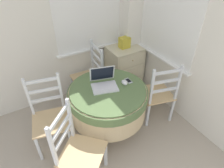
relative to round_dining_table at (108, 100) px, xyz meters
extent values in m
cube|color=white|center=(0.28, 1.07, 0.94)|extent=(1.10, 0.01, 1.42)
cube|color=white|center=(0.28, 1.04, 0.22)|extent=(1.18, 0.07, 0.02)
cube|color=white|center=(1.10, 0.25, 0.94)|extent=(0.01, 1.10, 1.42)
cube|color=white|center=(1.08, 0.25, 0.22)|extent=(0.07, 1.18, 0.02)
cube|color=white|center=(0.97, 0.94, 0.73)|extent=(0.28, 0.28, 2.55)
cylinder|color=#4C3D2D|center=(0.00, 0.00, -0.53)|extent=(0.36, 0.36, 0.03)
cylinder|color=#4C3D2D|center=(0.00, 0.00, -0.18)|extent=(0.11, 0.11, 0.68)
cylinder|color=#CCB284|center=(0.00, 0.00, -0.03)|extent=(1.00, 1.00, 0.39)
cylinder|color=#567042|center=(0.00, 0.00, 0.11)|extent=(1.02, 1.02, 0.12)
cylinder|color=#567042|center=(0.00, 0.00, 0.17)|extent=(0.97, 0.97, 0.02)
cube|color=silver|center=(-0.02, 0.04, 0.19)|extent=(0.37, 0.31, 0.02)
cube|color=silver|center=(-0.02, 0.06, 0.20)|extent=(0.31, 0.21, 0.00)
cube|color=silver|center=(0.02, 0.18, 0.31)|extent=(0.33, 0.15, 0.23)
cube|color=black|center=(0.02, 0.17, 0.31)|extent=(0.29, 0.13, 0.20)
ellipsoid|color=white|center=(0.24, -0.01, 0.21)|extent=(0.07, 0.10, 0.05)
cube|color=#B2B7BC|center=(0.32, 0.01, 0.19)|extent=(0.06, 0.12, 0.01)
cube|color=black|center=(0.32, 0.01, 0.19)|extent=(0.05, 0.08, 0.00)
cube|color=tan|center=(0.03, 0.76, -0.12)|extent=(0.46, 0.46, 0.02)
cube|color=silver|center=(-0.15, 0.96, -0.34)|extent=(0.04, 0.04, 0.41)
cube|color=silver|center=(-0.17, 0.58, -0.34)|extent=(0.04, 0.04, 0.41)
cube|color=silver|center=(0.24, 0.94, -0.34)|extent=(0.04, 0.04, 0.41)
cube|color=silver|center=(0.22, 0.56, -0.34)|extent=(0.04, 0.04, 0.41)
cube|color=silver|center=(0.24, 0.94, 0.16)|extent=(0.03, 0.03, 0.55)
cube|color=silver|center=(0.22, 0.56, 0.16)|extent=(0.03, 0.03, 0.55)
cube|color=silver|center=(0.23, 0.75, 0.37)|extent=(0.04, 0.38, 0.04)
cube|color=silver|center=(0.23, 0.75, 0.23)|extent=(0.04, 0.38, 0.04)
cube|color=silver|center=(0.23, 0.75, 0.08)|extent=(0.04, 0.38, 0.04)
cube|color=tan|center=(0.75, -0.10, -0.12)|extent=(0.53, 0.54, 0.02)
cube|color=silver|center=(0.99, 0.04, -0.34)|extent=(0.04, 0.04, 0.41)
cube|color=silver|center=(0.62, 0.14, -0.34)|extent=(0.04, 0.04, 0.41)
cube|color=silver|center=(0.89, -0.34, -0.34)|extent=(0.04, 0.04, 0.41)
cube|color=silver|center=(0.52, -0.24, -0.34)|extent=(0.04, 0.04, 0.41)
cube|color=silver|center=(0.89, -0.34, 0.16)|extent=(0.04, 0.04, 0.55)
cube|color=silver|center=(0.52, -0.24, 0.16)|extent=(0.04, 0.04, 0.55)
cube|color=silver|center=(0.70, -0.29, 0.37)|extent=(0.38, 0.12, 0.04)
cube|color=silver|center=(0.70, -0.29, 0.23)|extent=(0.38, 0.12, 0.04)
cube|color=silver|center=(0.70, -0.29, 0.08)|extent=(0.38, 0.12, 0.04)
cube|color=tan|center=(-0.59, -0.48, -0.12)|extent=(0.62, 0.62, 0.02)
cube|color=silver|center=(-0.31, -0.49, -0.34)|extent=(0.05, 0.05, 0.41)
cube|color=silver|center=(-0.58, -0.21, -0.34)|extent=(0.05, 0.05, 0.41)
cube|color=silver|center=(-0.86, -0.48, 0.16)|extent=(0.05, 0.05, 0.55)
cube|color=silver|center=(-0.58, -0.21, 0.16)|extent=(0.05, 0.05, 0.55)
cube|color=silver|center=(-0.72, -0.34, 0.37)|extent=(0.29, 0.28, 0.04)
cube|color=silver|center=(-0.72, -0.34, 0.23)|extent=(0.29, 0.28, 0.04)
cube|color=silver|center=(-0.72, -0.34, 0.08)|extent=(0.29, 0.28, 0.04)
cube|color=tan|center=(-0.75, 0.14, -0.12)|extent=(0.52, 0.52, 0.02)
cube|color=silver|center=(-0.98, -0.01, -0.34)|extent=(0.04, 0.04, 0.41)
cube|color=silver|center=(-0.60, -0.09, -0.34)|extent=(0.04, 0.04, 0.41)
cube|color=silver|center=(-0.89, 0.37, -0.34)|extent=(0.04, 0.04, 0.41)
cube|color=silver|center=(-0.52, 0.29, -0.34)|extent=(0.04, 0.04, 0.41)
cube|color=silver|center=(-0.89, 0.37, 0.16)|extent=(0.04, 0.04, 0.55)
cube|color=silver|center=(-0.52, 0.29, 0.16)|extent=(0.04, 0.04, 0.55)
cube|color=silver|center=(-0.71, 0.33, 0.37)|extent=(0.38, 0.10, 0.04)
cube|color=silver|center=(-0.71, 0.33, 0.23)|extent=(0.38, 0.10, 0.04)
cube|color=silver|center=(-0.71, 0.33, 0.08)|extent=(0.38, 0.10, 0.04)
cube|color=beige|center=(0.79, 0.81, -0.17)|extent=(0.56, 0.46, 0.76)
cube|color=beige|center=(0.79, 0.81, 0.22)|extent=(0.58, 0.48, 0.02)
cube|color=beige|center=(0.79, 0.57, 0.08)|extent=(0.49, 0.01, 0.21)
sphere|color=olive|center=(0.79, 0.57, 0.08)|extent=(0.02, 0.02, 0.02)
cube|color=beige|center=(0.79, 0.57, -0.17)|extent=(0.49, 0.01, 0.21)
sphere|color=olive|center=(0.79, 0.57, -0.17)|extent=(0.02, 0.02, 0.02)
cube|color=beige|center=(0.79, 0.57, -0.42)|extent=(0.49, 0.01, 0.21)
sphere|color=olive|center=(0.79, 0.57, -0.42)|extent=(0.02, 0.02, 0.02)
cube|color=gold|center=(0.77, 0.80, 0.32)|extent=(0.17, 0.13, 0.18)
camera|label=1|loc=(-0.95, -1.72, 1.74)|focal=32.00mm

